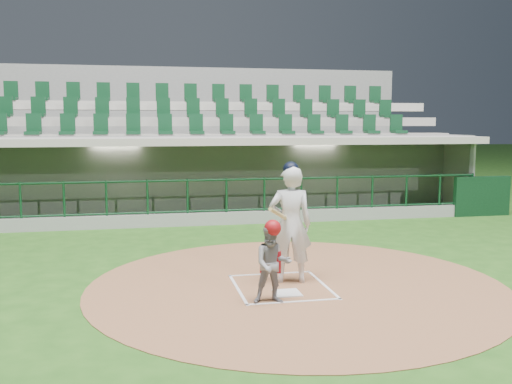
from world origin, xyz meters
TOP-DOWN VIEW (x-y plane):
  - ground at (0.00, 0.00)m, footprint 120.00×120.00m
  - dirt_circle at (0.30, -0.20)m, footprint 7.20×7.20m
  - home_plate at (0.00, -0.70)m, footprint 0.43×0.43m
  - batter_box_chalk at (0.00, -0.30)m, footprint 1.55×1.80m
  - dugout_structure at (0.07, 7.84)m, footprint 16.40×3.70m
  - seating_deck at (0.00, 10.91)m, footprint 17.00×6.72m
  - batter at (0.23, -0.01)m, footprint 0.95×0.95m
  - catcher at (-0.34, -1.11)m, footprint 0.64×0.52m

SIDE VIEW (x-z plane):
  - ground at x=0.00m, z-range 0.00..0.00m
  - dirt_circle at x=0.30m, z-range 0.00..0.01m
  - batter_box_chalk at x=0.00m, z-range 0.01..0.02m
  - home_plate at x=0.00m, z-range 0.01..0.03m
  - catcher at x=-0.34m, z-range 0.00..1.31m
  - dugout_structure at x=0.07m, z-range -0.55..2.45m
  - batter at x=0.23m, z-range 0.00..2.13m
  - seating_deck at x=0.00m, z-range -1.15..4.00m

